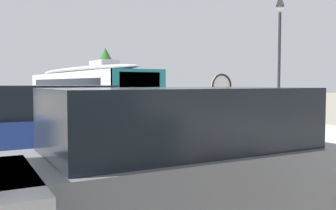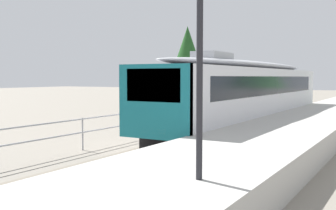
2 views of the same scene
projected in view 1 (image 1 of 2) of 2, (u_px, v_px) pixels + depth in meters
name	position (u px, v px, depth m)	size (l,w,h in m)	color
ground_plane	(72.00, 138.00, 17.96)	(160.00, 160.00, 0.00)	gray
track_rails	(130.00, 133.00, 19.45)	(3.20, 60.00, 0.14)	slate
commuter_train	(80.00, 89.00, 26.64)	(2.82, 19.44, 3.74)	silver
station_platform	(185.00, 122.00, 21.03)	(3.90, 60.00, 0.90)	#B7B5AD
platform_lamp_mid_platform	(280.00, 34.00, 15.98)	(0.34, 0.34, 5.35)	#232328
speed_limit_sign	(221.00, 101.00, 9.62)	(0.61, 0.10, 2.81)	#9EA0A5
carpark_fence	(175.00, 153.00, 9.09)	(0.06, 36.06, 1.25)	#9EA0A5
parked_van_grey	(167.00, 183.00, 4.93)	(4.93, 2.02, 2.51)	slate
parked_van_blue	(52.00, 133.00, 9.74)	(4.96, 2.11, 2.51)	navy
tree_behind_station_far	(105.00, 69.00, 43.84)	(5.13, 5.13, 6.58)	brown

